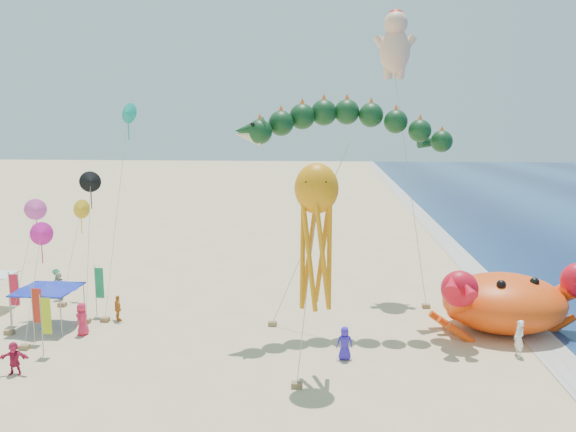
% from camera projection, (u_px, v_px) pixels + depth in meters
% --- Properties ---
extents(ground, '(320.00, 320.00, 0.00)m').
position_uv_depth(ground, '(321.00, 338.00, 31.01)').
color(ground, '#D1B784').
rests_on(ground, ground).
extents(foam_strip, '(320.00, 320.00, 0.00)m').
position_uv_depth(foam_strip, '(545.00, 345.00, 30.01)').
color(foam_strip, silver).
rests_on(foam_strip, ground).
extents(crab_inflatable, '(9.31, 7.55, 4.08)m').
position_uv_depth(crab_inflatable, '(505.00, 301.00, 31.81)').
color(crab_inflatable, '#FF490D').
rests_on(crab_inflatable, ground).
extents(dragon_kite, '(12.47, 5.71, 12.65)m').
position_uv_depth(dragon_kite, '(347.00, 132.00, 31.19)').
color(dragon_kite, black).
rests_on(dragon_kite, ground).
extents(cherub_kite, '(3.34, 5.44, 19.33)m').
position_uv_depth(cherub_kite, '(395.00, 43.00, 37.89)').
color(cherub_kite, '#FABC98').
rests_on(cherub_kite, ground).
extents(octopus_kite, '(2.00, 2.47, 9.97)m').
position_uv_depth(octopus_kite, '(316.00, 225.00, 25.31)').
color(octopus_kite, orange).
rests_on(octopus_kite, ground).
extents(canopy_blue, '(3.49, 3.49, 2.71)m').
position_uv_depth(canopy_blue, '(47.00, 286.00, 32.46)').
color(canopy_blue, gray).
rests_on(canopy_blue, ground).
extents(feather_flags, '(4.93, 6.15, 3.20)m').
position_uv_depth(feather_flags, '(50.00, 299.00, 31.39)').
color(feather_flags, gray).
rests_on(feather_flags, ground).
extents(beachgoers, '(29.76, 14.24, 1.89)m').
position_uv_depth(beachgoers, '(124.00, 313.00, 32.49)').
color(beachgoers, '#227ECA').
rests_on(beachgoers, ground).
extents(small_kites, '(6.71, 10.19, 13.07)m').
position_uv_depth(small_kites, '(75.00, 202.00, 34.29)').
color(small_kites, '#E41997').
rests_on(small_kites, ground).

